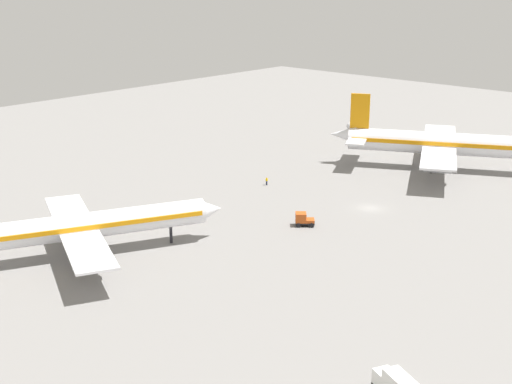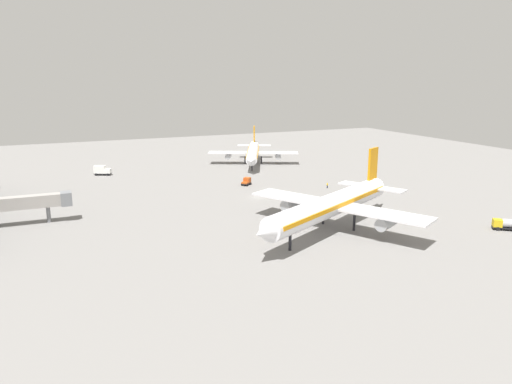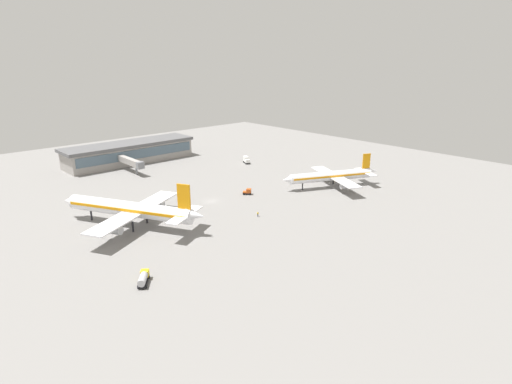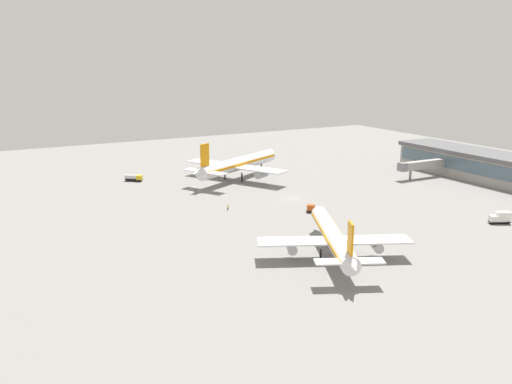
{
  "view_description": "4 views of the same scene",
  "coord_description": "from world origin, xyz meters",
  "px_view_note": "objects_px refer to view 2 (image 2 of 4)",
  "views": [
    {
      "loc": [
        -104.12,
        -66.78,
        41.34
      ],
      "look_at": [
        -13.66,
        15.85,
        2.91
      ],
      "focal_mm": 49.29,
      "sensor_mm": 36.0,
      "label": 1
    },
    {
      "loc": [
        117.44,
        -52.28,
        32.24
      ],
      "look_at": [
        3.74,
        -2.12,
        2.51
      ],
      "focal_mm": 33.56,
      "sensor_mm": 36.0,
      "label": 2
    },
    {
      "loc": [
        91.01,
        122.76,
        51.87
      ],
      "look_at": [
        -12.34,
        11.44,
        3.59
      ],
      "focal_mm": 30.01,
      "sensor_mm": 36.0,
      "label": 3
    },
    {
      "loc": [
        -138.05,
        88.16,
        43.58
      ],
      "look_at": [
        -5.02,
        15.92,
        5.24
      ],
      "focal_mm": 36.9,
      "sensor_mm": 36.0,
      "label": 4
    }
  ],
  "objects_px": {
    "fuel_truck": "(509,224)",
    "catering_truck": "(102,170)",
    "airplane_taxiing": "(253,152)",
    "baggage_tug": "(247,181)",
    "ground_crew_worker": "(327,185)",
    "airplane_at_gate": "(332,205)"
  },
  "relations": [
    {
      "from": "fuel_truck",
      "to": "catering_truck",
      "type": "xyz_separation_m",
      "value": [
        -98.38,
        -73.69,
        0.31
      ]
    },
    {
      "from": "airplane_taxiing",
      "to": "baggage_tug",
      "type": "bearing_deg",
      "value": -1.37
    },
    {
      "from": "baggage_tug",
      "to": "fuel_truck",
      "type": "relative_size",
      "value": 0.61
    },
    {
      "from": "baggage_tug",
      "to": "fuel_truck",
      "type": "distance_m",
      "value": 73.16
    },
    {
      "from": "baggage_tug",
      "to": "catering_truck",
      "type": "height_order",
      "value": "catering_truck"
    },
    {
      "from": "baggage_tug",
      "to": "ground_crew_worker",
      "type": "distance_m",
      "value": 24.67
    },
    {
      "from": "baggage_tug",
      "to": "catering_truck",
      "type": "bearing_deg",
      "value": 97.29
    },
    {
      "from": "airplane_at_gate",
      "to": "airplane_taxiing",
      "type": "relative_size",
      "value": 1.19
    },
    {
      "from": "airplane_at_gate",
      "to": "baggage_tug",
      "type": "xyz_separation_m",
      "value": [
        -49.04,
        0.54,
        -4.62
      ]
    },
    {
      "from": "airplane_taxiing",
      "to": "ground_crew_worker",
      "type": "height_order",
      "value": "airplane_taxiing"
    },
    {
      "from": "airplane_at_gate",
      "to": "airplane_taxiing",
      "type": "height_order",
      "value": "airplane_at_gate"
    },
    {
      "from": "airplane_at_gate",
      "to": "baggage_tug",
      "type": "relative_size",
      "value": 12.87
    },
    {
      "from": "airplane_at_gate",
      "to": "baggage_tug",
      "type": "height_order",
      "value": "airplane_at_gate"
    },
    {
      "from": "airplane_at_gate",
      "to": "fuel_truck",
      "type": "relative_size",
      "value": 7.82
    },
    {
      "from": "fuel_truck",
      "to": "baggage_tug",
      "type": "bearing_deg",
      "value": -23.95
    },
    {
      "from": "ground_crew_worker",
      "to": "baggage_tug",
      "type": "bearing_deg",
      "value": -29.55
    },
    {
      "from": "airplane_taxiing",
      "to": "ground_crew_worker",
      "type": "bearing_deg",
      "value": 30.6
    },
    {
      "from": "airplane_taxiing",
      "to": "catering_truck",
      "type": "relative_size",
      "value": 6.86
    },
    {
      "from": "fuel_truck",
      "to": "ground_crew_worker",
      "type": "relative_size",
      "value": 3.68
    },
    {
      "from": "airplane_taxiing",
      "to": "fuel_truck",
      "type": "bearing_deg",
      "value": 36.03
    },
    {
      "from": "baggage_tug",
      "to": "ground_crew_worker",
      "type": "relative_size",
      "value": 2.24
    },
    {
      "from": "airplane_at_gate",
      "to": "fuel_truck",
      "type": "distance_m",
      "value": 38.65
    }
  ]
}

